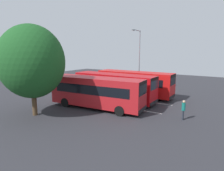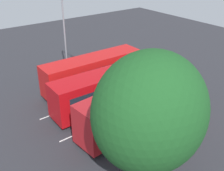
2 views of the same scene
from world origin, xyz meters
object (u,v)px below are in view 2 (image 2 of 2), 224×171
at_px(bus_far_left, 136,105).
at_px(bus_center_left, 108,88).
at_px(street_lamp, 66,33).
at_px(depot_tree, 150,112).
at_px(bus_center_right, 93,71).
at_px(pedestrian, 192,79).

height_order(bus_far_left, bus_center_left, same).
bearing_deg(street_lamp, bus_center_left, -2.80).
bearing_deg(depot_tree, bus_far_left, 54.54).
bearing_deg(bus_center_right, pedestrian, -37.10).
xyz_separation_m(bus_far_left, pedestrian, (8.57, 1.37, -0.77)).
distance_m(street_lamp, depot_tree, 15.85).
bearing_deg(bus_center_left, bus_far_left, -88.52).
height_order(bus_far_left, pedestrian, bus_far_left).
height_order(pedestrian, street_lamp, street_lamp).
distance_m(bus_far_left, street_lamp, 11.03).
bearing_deg(bus_center_left, pedestrian, -13.62).
xyz_separation_m(bus_center_left, pedestrian, (8.62, -2.19, -0.77)).
bearing_deg(street_lamp, bus_far_left, -2.90).
xyz_separation_m(pedestrian, street_lamp, (-8.77, 9.14, 4.09)).
relative_size(bus_center_right, pedestrian, 5.83).
relative_size(pedestrian, depot_tree, 0.21).
height_order(bus_center_right, street_lamp, street_lamp).
bearing_deg(bus_center_left, street_lamp, 91.77).
bearing_deg(pedestrian, depot_tree, 22.62).
bearing_deg(depot_tree, bus_center_left, 67.76).
bearing_deg(bus_center_right, bus_far_left, -96.28).
relative_size(bus_center_left, depot_tree, 1.23).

